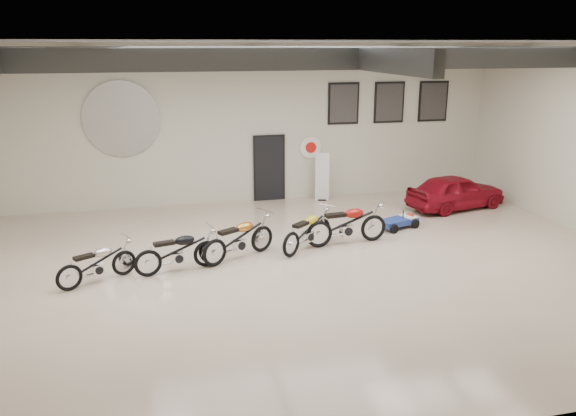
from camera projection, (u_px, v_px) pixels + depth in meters
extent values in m
cube|color=#C7AF98|center=(300.00, 268.00, 12.93)|extent=(16.00, 12.00, 0.01)
cube|color=slate|center=(302.00, 42.00, 11.53)|extent=(16.00, 12.00, 0.01)
cube|color=beige|center=(253.00, 125.00, 17.83)|extent=(16.00, 0.02, 5.00)
cube|color=black|center=(269.00, 169.00, 18.30)|extent=(0.92, 0.08, 2.10)
imported|color=maroon|center=(456.00, 191.00, 17.48)|extent=(1.94, 3.41, 1.09)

